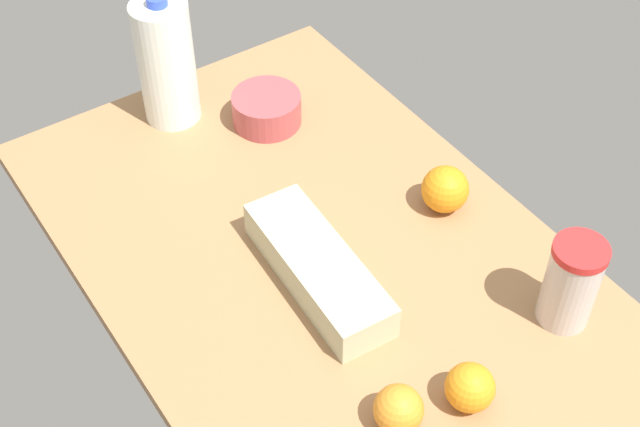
# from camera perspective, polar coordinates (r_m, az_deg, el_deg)

# --- Properties ---
(countertop) EXTENTS (1.20, 0.76, 0.03)m
(countertop) POSITION_cam_1_polar(r_m,az_deg,el_deg) (1.59, -0.00, -2.90)
(countertop) COLOR #9D7249
(countertop) RESTS_ON ground
(mixing_bowl) EXTENTS (0.14, 0.14, 0.07)m
(mixing_bowl) POSITION_cam_1_polar(r_m,az_deg,el_deg) (1.82, -3.44, 6.69)
(mixing_bowl) COLOR #B0484D
(mixing_bowl) RESTS_ON countertop
(tumbler_cup) EXTENTS (0.09, 0.09, 0.17)m
(tumbler_cup) POSITION_cam_1_polar(r_m,az_deg,el_deg) (1.48, 15.78, -4.30)
(tumbler_cup) COLOR beige
(tumbler_cup) RESTS_ON countertop
(milk_jug) EXTENTS (0.11, 0.11, 0.28)m
(milk_jug) POSITION_cam_1_polar(r_m,az_deg,el_deg) (1.80, -9.82, 9.51)
(milk_jug) COLOR white
(milk_jug) RESTS_ON countertop
(egg_carton) EXTENTS (0.34, 0.13, 0.07)m
(egg_carton) POSITION_cam_1_polar(r_m,az_deg,el_deg) (1.51, -0.13, -3.54)
(egg_carton) COLOR beige
(egg_carton) RESTS_ON countertop
(orange_near_front) EXTENTS (0.09, 0.09, 0.09)m
(orange_near_front) POSITION_cam_1_polar(r_m,az_deg,el_deg) (1.64, 8.01, 1.55)
(orange_near_front) COLOR orange
(orange_near_front) RESTS_ON countertop
(orange_loose) EXTENTS (0.08, 0.08, 0.08)m
(orange_loose) POSITION_cam_1_polar(r_m,az_deg,el_deg) (1.38, 9.57, -10.92)
(orange_loose) COLOR orange
(orange_loose) RESTS_ON countertop
(orange_beside_bowl) EXTENTS (0.08, 0.08, 0.08)m
(orange_beside_bowl) POSITION_cam_1_polar(r_m,az_deg,el_deg) (1.34, 5.05, -12.37)
(orange_beside_bowl) COLOR orange
(orange_beside_bowl) RESTS_ON countertop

